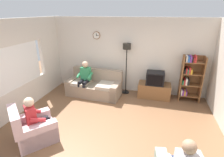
{
  "coord_description": "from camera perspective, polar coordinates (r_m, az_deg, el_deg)",
  "views": [
    {
      "loc": [
        1.01,
        -3.58,
        2.87
      ],
      "look_at": [
        -0.22,
        1.16,
        0.99
      ],
      "focal_mm": 28.09,
      "sensor_mm": 36.0,
      "label": 1
    }
  ],
  "objects": [
    {
      "name": "back_wall_assembly",
      "position": [
        6.5,
        5.23,
        7.43
      ],
      "size": [
        6.2,
        0.17,
        2.7
      ],
      "color": "silver",
      "rests_on": "ground_plane"
    },
    {
      "name": "floor_lamp",
      "position": [
        6.18,
        4.78,
        7.68
      ],
      "size": [
        0.28,
        0.28,
        1.85
      ],
      "color": "black",
      "rests_on": "ground_plane"
    },
    {
      "name": "armchair_near_window",
      "position": [
        4.63,
        -24.11,
        -14.93
      ],
      "size": [
        1.18,
        1.19,
        0.9
      ],
      "color": "beige",
      "rests_on": "ground_plane"
    },
    {
      "name": "left_wall_assembly",
      "position": [
        5.51,
        -31.0,
        1.82
      ],
      "size": [
        0.12,
        5.8,
        2.7
      ],
      "color": "silver",
      "rests_on": "ground_plane"
    },
    {
      "name": "person_on_couch",
      "position": [
        6.28,
        -8.92,
        0.54
      ],
      "size": [
        0.53,
        0.55,
        1.24
      ],
      "color": "#338C59",
      "rests_on": "ground_plane"
    },
    {
      "name": "bookshelf",
      "position": [
        6.35,
        23.98,
        0.41
      ],
      "size": [
        0.68,
        0.36,
        1.58
      ],
      "color": "brown",
      "rests_on": "ground_plane"
    },
    {
      "name": "tv_stand",
      "position": [
        6.39,
        13.51,
        -3.75
      ],
      "size": [
        1.1,
        0.56,
        0.51
      ],
      "color": "brown",
      "rests_on": "ground_plane"
    },
    {
      "name": "tv",
      "position": [
        6.19,
        13.87,
        0.14
      ],
      "size": [
        0.6,
        0.49,
        0.44
      ],
      "color": "black",
      "rests_on": "tv_stand"
    },
    {
      "name": "person_in_left_armchair",
      "position": [
        4.47,
        -23.59,
        -11.36
      ],
      "size": [
        0.63,
        0.64,
        1.12
      ],
      "color": "red",
      "rests_on": "ground_plane"
    },
    {
      "name": "couch",
      "position": [
        6.41,
        -5.69,
        -2.6
      ],
      "size": [
        1.95,
        0.99,
        0.9
      ],
      "color": "gray",
      "rests_on": "ground_plane"
    },
    {
      "name": "ground_plane",
      "position": [
        4.7,
        -1.0,
        -16.62
      ],
      "size": [
        12.0,
        12.0,
        0.0
      ],
      "primitive_type": "plane",
      "color": "brown"
    }
  ]
}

